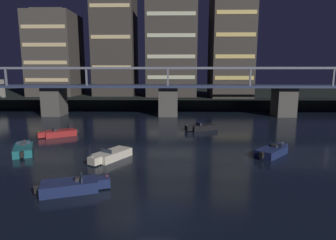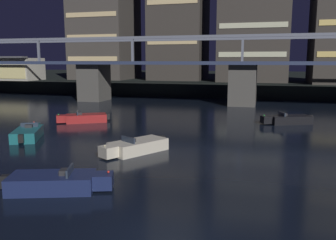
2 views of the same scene
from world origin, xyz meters
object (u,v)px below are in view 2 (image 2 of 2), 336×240
(river_bridge, at_px, (243,75))
(tower_central, at_px, (254,13))
(speedboat_mid_center, at_px, (136,147))
(speedboat_mid_right, at_px, (84,118))
(speedboat_far_right, at_px, (28,133))
(speedboat_near_right, at_px, (288,120))
(speedboat_far_left, at_px, (57,182))
(waterfront_pavilion, at_px, (11,69))
(tower_west_low, at_px, (105,28))

(river_bridge, relative_size, tower_central, 3.77)
(speedboat_mid_center, distance_m, speedboat_mid_right, 13.52)
(speedboat_far_right, bearing_deg, river_bridge, 60.54)
(river_bridge, bearing_deg, speedboat_mid_center, -100.24)
(speedboat_near_right, relative_size, speedboat_far_left, 0.98)
(speedboat_mid_center, relative_size, speedboat_far_right, 0.97)
(waterfront_pavilion, distance_m, speedboat_mid_center, 58.27)
(speedboat_far_left, xyz_separation_m, speedboat_far_right, (-8.68, 9.60, 0.00))
(waterfront_pavilion, relative_size, speedboat_far_right, 2.48)
(tower_central, xyz_separation_m, speedboat_far_right, (-15.33, -46.26, -14.34))
(tower_central, relative_size, speedboat_far_right, 5.09)
(tower_central, distance_m, speedboat_mid_center, 50.58)
(river_bridge, bearing_deg, speedboat_near_right, -69.20)
(waterfront_pavilion, relative_size, speedboat_far_left, 2.42)
(waterfront_pavilion, bearing_deg, speedboat_far_left, -49.54)
(waterfront_pavilion, xyz_separation_m, speedboat_mid_right, (32.77, -30.32, -4.02))
(tower_west_low, bearing_deg, speedboat_mid_right, -67.96)
(speedboat_near_right, distance_m, speedboat_mid_right, 20.11)
(river_bridge, bearing_deg, speedboat_far_right, -119.46)
(speedboat_far_left, bearing_deg, speedboat_mid_center, 81.77)
(tower_central, height_order, speedboat_far_left, tower_central)
(speedboat_mid_center, xyz_separation_m, speedboat_mid_right, (-9.20, 9.90, 0.00))
(speedboat_mid_right, height_order, speedboat_far_left, same)
(speedboat_mid_right, bearing_deg, speedboat_near_right, 12.92)
(tower_central, relative_size, speedboat_mid_center, 5.26)
(tower_central, bearing_deg, speedboat_mid_center, -96.56)
(river_bridge, bearing_deg, waterfront_pavilion, 165.80)
(speedboat_mid_center, xyz_separation_m, speedboat_far_right, (-9.79, 1.93, 0.00))
(tower_central, relative_size, speedboat_mid_right, 5.25)
(speedboat_far_left, bearing_deg, tower_central, 83.21)
(river_bridge, relative_size, waterfront_pavilion, 7.73)
(tower_west_low, bearing_deg, speedboat_far_right, -71.96)
(tower_west_low, bearing_deg, speedboat_mid_center, -63.06)
(speedboat_near_right, xyz_separation_m, speedboat_mid_right, (-19.60, -4.49, 0.00))
(tower_central, distance_m, speedboat_far_left, 58.06)
(tower_west_low, height_order, tower_central, tower_central)
(speedboat_near_right, bearing_deg, speedboat_far_left, -117.53)
(river_bridge, height_order, speedboat_mid_center, river_bridge)
(speedboat_near_right, distance_m, speedboat_mid_center, 17.76)
(speedboat_mid_center, relative_size, speedboat_far_left, 0.94)
(tower_west_low, bearing_deg, tower_central, -3.72)
(tower_west_low, relative_size, tower_central, 0.86)
(speedboat_mid_center, bearing_deg, speedboat_far_right, 168.86)
(tower_west_low, relative_size, speedboat_near_right, 4.36)
(waterfront_pavilion, xyz_separation_m, speedboat_far_right, (32.18, -38.30, -4.02))
(speedboat_near_right, bearing_deg, speedboat_mid_center, -125.84)
(river_bridge, bearing_deg, speedboat_far_left, -99.81)
(speedboat_far_right, bearing_deg, waterfront_pavilion, 130.04)
(tower_central, xyz_separation_m, speedboat_far_left, (-6.65, -55.86, -14.34))
(speedboat_mid_right, distance_m, speedboat_far_right, 8.00)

